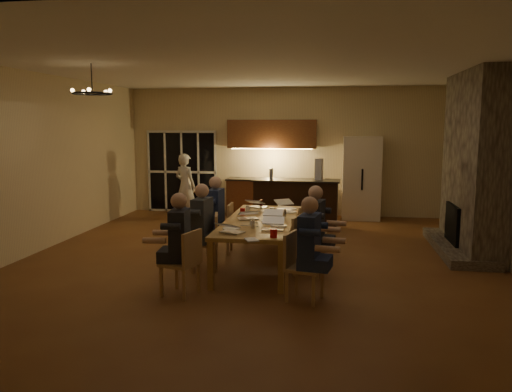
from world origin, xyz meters
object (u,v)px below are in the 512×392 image
object	(u,v)px
person_left_mid	(202,228)
person_left_far	(216,215)
dining_table	(260,242)
standing_person	(185,186)
can_cola	(261,203)
plate_far	(289,212)
laptop_d	(272,214)
person_left_near	(180,243)
laptop_b	(273,222)
laptop_f	(287,203)
laptop_c	(248,212)
redcup_near	(274,233)
refrigerator	(361,178)
laptop_a	(232,225)
laptop_e	(258,202)
chair_left_near	(180,262)
can_silver	(253,224)
chair_right_far	(313,232)
mug_mid	(272,210)
bar_blender	(319,169)
plate_near	(279,226)
chair_left_far	(219,228)
redcup_mid	(242,211)
can_right	(284,213)
person_right_near	(309,250)
bar_bottle	(271,174)
bar_island	(296,204)
chair_right_mid	(309,246)
mug_back	(248,208)
mug_front	(252,222)
chandelier	(92,94)
person_right_mid	(315,231)
plate_left	(231,229)

from	to	relation	value
person_left_mid	person_left_far	world-z (taller)	same
dining_table	standing_person	size ratio (longest dim) A/B	1.80
can_cola	plate_far	bearing A→B (deg)	-45.68
laptop_d	person_left_near	bearing A→B (deg)	-125.63
laptop_b	laptop_f	distance (m)	1.81
dining_table	standing_person	xyz separation A→B (m)	(-2.41, 3.74, 0.42)
laptop_c	redcup_near	bearing A→B (deg)	92.75
refrigerator	laptop_a	bearing A→B (deg)	-110.96
standing_person	laptop_e	bearing A→B (deg)	155.32
chair_left_near	person_left_far	world-z (taller)	person_left_far
redcup_near	can_silver	xyz separation A→B (m)	(-0.38, 0.56, 0.00)
chair_left_near	chair_right_far	size ratio (longest dim) A/B	1.00
person_left_mid	mug_mid	xyz separation A→B (m)	(0.95, 1.10, 0.11)
bar_blender	chair_right_far	bearing A→B (deg)	-75.61
plate_far	plate_near	bearing A→B (deg)	-91.70
person_left_far	laptop_c	distance (m)	0.92
chair_left_far	chair_right_far	distance (m)	1.67
redcup_mid	can_right	bearing A→B (deg)	-1.98
person_right_near	bar_bottle	world-z (taller)	person_right_near
chair_left_near	chair_right_far	distance (m)	2.78
bar_island	laptop_c	bearing A→B (deg)	-98.45
chair_right_mid	plate_far	world-z (taller)	chair_right_mid
chair_left_near	mug_back	xyz separation A→B (m)	(0.51, 2.39, 0.36)
dining_table	mug_front	size ratio (longest dim) A/B	28.67
laptop_d	bar_bottle	world-z (taller)	bar_bottle
chandelier	can_right	distance (m)	3.59
person_right_mid	standing_person	bearing A→B (deg)	48.90
person_left_near	plate_far	world-z (taller)	person_left_near
laptop_a	laptop_f	bearing A→B (deg)	-81.66
laptop_a	laptop_b	bearing A→B (deg)	-130.24
laptop_b	bar_bottle	bearing A→B (deg)	95.56
person_right_mid	laptop_b	distance (m)	0.70
laptop_a	redcup_near	bearing A→B (deg)	-175.87
redcup_near	plate_left	size ratio (longest dim) A/B	0.46
chair_left_far	chandelier	distance (m)	3.11
mug_back	can_silver	distance (m)	1.51
mug_back	redcup_near	xyz separation A→B (m)	(0.72, -2.03, 0.01)
person_left_near	plate_far	bearing A→B (deg)	146.02
laptop_a	can_cola	size ratio (longest dim) A/B	2.67
person_right_near	mug_front	bearing A→B (deg)	48.11
dining_table	redcup_near	world-z (taller)	redcup_near
can_cola	bar_blender	distance (m)	2.07
bar_island	mug_back	bearing A→B (deg)	-104.90
mug_front	redcup_mid	bearing A→B (deg)	110.40
person_left_near	chair_right_mid	bearing A→B (deg)	118.23
laptop_c	mug_front	xyz separation A→B (m)	(0.15, -0.46, -0.06)
laptop_a	can_cola	bearing A→B (deg)	-67.67
laptop_b	redcup_mid	size ratio (longest dim) A/B	2.67
chair_right_mid	person_left_far	bearing A→B (deg)	72.00
dining_table	chair_right_mid	bearing A→B (deg)	-28.30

